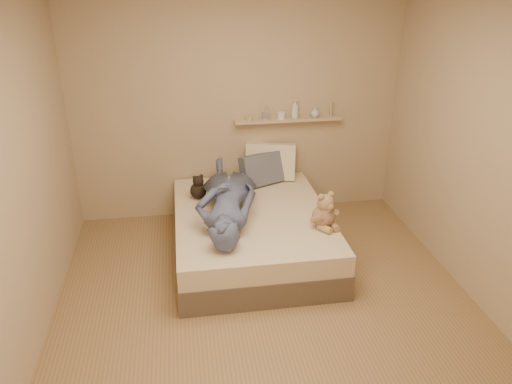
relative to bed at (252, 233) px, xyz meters
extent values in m
plane|color=olive|center=(0.00, -0.93, -0.22)|extent=(3.80, 3.80, 0.00)
plane|color=tan|center=(0.00, 0.97, 1.08)|extent=(3.60, 0.00, 3.60)
plane|color=tan|center=(0.00, -2.83, 1.08)|extent=(3.60, 0.00, 3.60)
plane|color=tan|center=(-1.80, -0.93, 1.08)|extent=(0.00, 3.80, 3.80)
plane|color=tan|center=(1.80, -0.93, 1.08)|extent=(0.00, 3.80, 3.80)
cube|color=brown|center=(0.00, 0.00, -0.10)|extent=(1.50, 1.90, 0.25)
cube|color=beige|center=(0.00, 0.00, 0.13)|extent=(1.48, 1.88, 0.20)
cube|color=silver|center=(-0.29, -0.59, 0.36)|extent=(0.16, 0.12, 0.05)
cube|color=black|center=(-0.29, -0.59, 0.37)|extent=(0.09, 0.06, 0.03)
sphere|color=#8B684C|center=(0.61, -0.38, 0.33)|extent=(0.22, 0.22, 0.22)
sphere|color=tan|center=(0.62, -0.40, 0.48)|extent=(0.16, 0.16, 0.16)
sphere|color=#9E7056|center=(0.57, -0.42, 0.55)|extent=(0.06, 0.06, 0.06)
sphere|color=#A08357|center=(0.67, -0.38, 0.55)|extent=(0.06, 0.06, 0.06)
sphere|color=#87674A|center=(0.65, -0.46, 0.46)|extent=(0.07, 0.07, 0.07)
cylinder|color=#936C4E|center=(0.53, -0.44, 0.35)|extent=(0.13, 0.14, 0.12)
cylinder|color=#91714D|center=(0.72, -0.37, 0.35)|extent=(0.07, 0.14, 0.12)
cylinder|color=tan|center=(0.60, -0.49, 0.26)|extent=(0.13, 0.15, 0.07)
cylinder|color=#95754F|center=(0.70, -0.45, 0.26)|extent=(0.09, 0.15, 0.07)
cylinder|color=beige|center=(0.62, -0.40, 0.41)|extent=(0.15, 0.15, 0.02)
sphere|color=black|center=(-0.50, 0.42, 0.31)|extent=(0.17, 0.17, 0.17)
sphere|color=black|center=(-0.49, 0.41, 0.42)|extent=(0.11, 0.11, 0.11)
sphere|color=black|center=(-0.53, 0.39, 0.47)|extent=(0.04, 0.04, 0.04)
sphere|color=black|center=(-0.46, 0.42, 0.47)|extent=(0.04, 0.04, 0.04)
cube|color=beige|center=(0.34, 0.83, 0.43)|extent=(0.59, 0.36, 0.42)
cube|color=slate|center=(0.23, 0.69, 0.40)|extent=(0.55, 0.40, 0.36)
imported|color=#4E567B|center=(-0.23, -0.01, 0.41)|extent=(0.81, 1.63, 0.37)
cube|color=tan|center=(0.55, 0.91, 0.88)|extent=(1.20, 0.12, 0.03)
cylinder|color=#BFAFA3|center=(0.12, 0.91, 0.92)|extent=(0.07, 0.07, 0.05)
imported|color=silver|center=(0.30, 0.91, 0.97)|extent=(0.09, 0.08, 0.15)
cylinder|color=white|center=(0.47, 0.91, 0.93)|extent=(0.09, 0.09, 0.08)
imported|color=silver|center=(0.62, 0.91, 1.00)|extent=(0.10, 0.10, 0.21)
imported|color=#B9BCC2|center=(0.85, 0.91, 0.95)|extent=(0.12, 0.12, 0.12)
cylinder|color=white|center=(1.03, 0.91, 0.98)|extent=(0.03, 0.03, 0.17)
camera|label=1|loc=(-0.64, -4.31, 2.46)|focal=35.00mm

